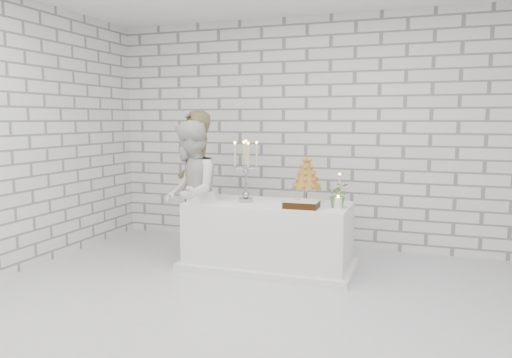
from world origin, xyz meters
name	(u,v)px	position (x,y,z in m)	size (l,w,h in m)	color
ground	(272,317)	(0.00, 0.00, 0.00)	(6.00, 5.00, 0.01)	silver
wall_back	(329,133)	(0.00, 2.50, 1.50)	(6.00, 0.01, 3.00)	white
wall_front	(55,173)	(0.00, -2.50, 1.50)	(6.00, 0.01, 3.00)	white
cake_table	(268,235)	(-0.45, 1.31, 0.38)	(1.80, 0.80, 0.75)	white
groom	(196,184)	(-1.46, 1.55, 0.89)	(0.65, 0.43, 1.78)	brown
bride	(190,194)	(-1.31, 1.10, 0.83)	(0.81, 0.63, 1.66)	silver
candelabra	(246,171)	(-0.71, 1.28, 1.10)	(0.28, 0.28, 0.70)	#9F9FA9
croquembouche	(306,179)	(-0.05, 1.45, 1.01)	(0.34, 0.34, 0.53)	olive
chocolate_cake	(302,204)	(-0.02, 1.12, 0.79)	(0.36, 0.25, 0.08)	black
pillar_candle	(338,203)	(0.35, 1.20, 0.81)	(0.08, 0.08, 0.12)	white
extra_taper	(339,189)	(0.31, 1.49, 0.91)	(0.06, 0.06, 0.32)	beige
flowers	(339,195)	(0.34, 1.25, 0.89)	(0.24, 0.21, 0.27)	#3B7334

